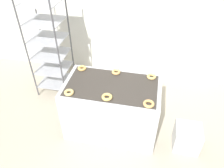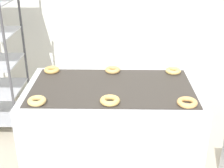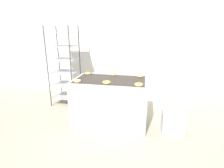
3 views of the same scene
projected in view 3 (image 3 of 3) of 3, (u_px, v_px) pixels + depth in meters
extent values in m
plane|color=#B2A893|center=(102.00, 142.00, 2.72)|extent=(14.00, 14.00, 0.00)
cube|color=silver|center=(122.00, 42.00, 4.31)|extent=(8.00, 0.05, 2.80)
cube|color=silver|center=(110.00, 102.00, 3.19)|extent=(1.31, 0.76, 0.83)
cube|color=#38332D|center=(110.00, 79.00, 3.07)|extent=(1.20, 0.67, 0.01)
cube|color=#262628|center=(128.00, 102.00, 2.76)|extent=(0.12, 0.07, 0.10)
cylinder|color=#4C4C51|center=(48.00, 68.00, 3.77)|extent=(0.02, 0.02, 1.76)
cylinder|color=#4C4C51|center=(71.00, 69.00, 3.67)|extent=(0.02, 0.02, 1.76)
cylinder|color=#4C4C51|center=(59.00, 64.00, 4.26)|extent=(0.02, 0.02, 1.76)
cylinder|color=#4C4C51|center=(80.00, 65.00, 4.16)|extent=(0.02, 0.02, 1.76)
cube|color=#A8AAB2|center=(67.00, 95.00, 4.17)|extent=(0.54, 0.53, 0.01)
cube|color=#A8AAB2|center=(66.00, 84.00, 4.08)|extent=(0.54, 0.53, 0.01)
cube|color=#A8AAB2|center=(65.00, 72.00, 4.00)|extent=(0.54, 0.53, 0.01)
cube|color=#A8AAB2|center=(64.00, 59.00, 3.92)|extent=(0.54, 0.53, 0.01)
cube|color=#A8AAB2|center=(63.00, 46.00, 3.83)|extent=(0.54, 0.53, 0.01)
cube|color=#A8AAB2|center=(62.00, 33.00, 3.75)|extent=(0.54, 0.53, 0.01)
cube|color=silver|center=(173.00, 122.00, 2.94)|extent=(0.35, 0.33, 0.37)
torus|color=#DDB86D|center=(77.00, 81.00, 2.89)|extent=(0.13, 0.13, 0.04)
torus|color=#DFB662|center=(107.00, 82.00, 2.82)|extent=(0.14, 0.14, 0.04)
torus|color=#E2A85F|center=(139.00, 84.00, 2.71)|extent=(0.14, 0.14, 0.03)
torus|color=#E1AE5A|center=(88.00, 73.00, 3.41)|extent=(0.13, 0.13, 0.04)
torus|color=tan|center=(113.00, 74.00, 3.33)|extent=(0.13, 0.13, 0.04)
torus|color=#E6BF69|center=(140.00, 76.00, 3.23)|extent=(0.13, 0.13, 0.04)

